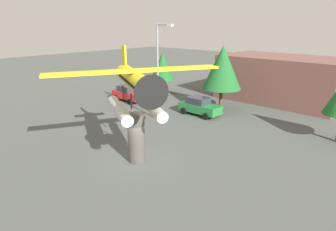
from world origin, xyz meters
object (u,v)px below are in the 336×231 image
car_near_red (128,93)px  tree_west (163,66)px  display_pedestal (136,138)px  car_mid_green (199,106)px  tree_east (222,67)px  floatplane_monument (135,88)px  storefront_building (281,79)px  streetlight_primary (159,67)px

car_near_red → tree_west: (0.11, 5.66, 2.58)m
display_pedestal → tree_west: tree_west is taller
car_near_red → display_pedestal: bearing=-37.8°
car_mid_green → display_pedestal: bearing=-73.7°
tree_west → tree_east: size_ratio=0.78×
car_near_red → car_mid_green: (9.41, 1.23, 0.00)m
car_near_red → car_mid_green: same height
car_near_red → car_mid_green: size_ratio=1.00×
display_pedestal → floatplane_monument: (0.12, -0.06, 3.31)m
tree_east → tree_west: bearing=171.9°
storefront_building → tree_east: 8.65m
display_pedestal → streetlight_primary: 9.29m
storefront_building → tree_west: (-12.73, -6.52, 0.91)m
display_pedestal → streetlight_primary: bearing=124.6°
streetlight_primary → storefront_building: size_ratio=0.65×
storefront_building → tree_west: size_ratio=2.55×
display_pedestal → car_near_red: bearing=142.2°
tree_east → car_near_red: bearing=-156.7°
streetlight_primary → floatplane_monument: bearing=-55.0°
car_mid_green → streetlight_primary: 5.92m
car_mid_green → tree_west: (-9.30, 4.43, 2.58)m
display_pedestal → storefront_building: size_ratio=0.25×
floatplane_monument → car_mid_green: floatplane_monument is taller
streetlight_primary → tree_west: bearing=132.4°
car_near_red → tree_east: 11.32m
display_pedestal → streetlight_primary: (-4.92, 7.14, 3.35)m
streetlight_primary → tree_west: (-7.61, 8.34, -1.52)m
storefront_building → tree_west: 14.33m
streetlight_primary → storefront_building: bearing=71.0°
streetlight_primary → tree_west: 11.40m
car_mid_green → streetlight_primary: bearing=-113.3°
floatplane_monument → tree_east: size_ratio=1.47×
storefront_building → car_mid_green: bearing=-107.4°
streetlight_primary → tree_west: size_ratio=1.67×
car_near_red → tree_east: (9.88, 4.26, 3.53)m
car_mid_green → storefront_building: bearing=72.6°
display_pedestal → car_near_red: (-12.64, 9.82, -0.76)m
car_near_red → streetlight_primary: (7.73, -2.69, 4.10)m
floatplane_monument → tree_west: floatplane_monument is taller
streetlight_primary → tree_east: bearing=72.8°
car_near_red → tree_east: tree_east is taller
display_pedestal → tree_east: tree_east is taller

